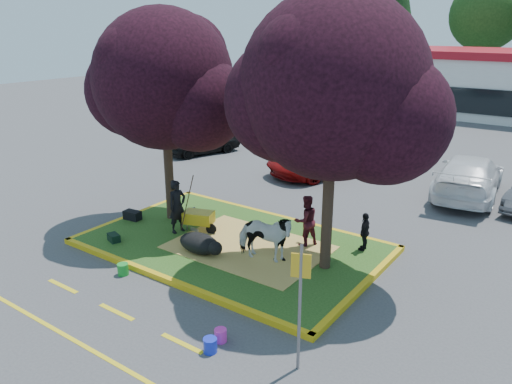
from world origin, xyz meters
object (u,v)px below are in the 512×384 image
Objects in this scene: car_black at (203,141)px; car_silver at (305,152)px; cow at (264,237)px; bucket_green at (123,269)px; bucket_pink at (221,335)px; handler at (177,206)px; wheelbarrow at (199,218)px; calf at (199,243)px; sign_post at (300,294)px; bucket_blue at (210,345)px.

car_silver is at bearing 28.45° from car_black.
car_silver is (-4.01, 9.05, -0.16)m from cow.
car_silver is at bearing 96.53° from bucket_green.
car_black reaches higher than bucket_pink.
car_silver reaches higher than car_black.
wheelbarrow is at bearing -36.48° from handler.
wheelbarrow is at bearing 112.98° from calf.
sign_post is 8.42× the size of bucket_green.
bucket_blue is at bearing 177.21° from sign_post.
handler reaches higher than car_silver.
car_black is at bearing 111.85° from calf.
bucket_pink is 0.39m from bucket_blue.
bucket_green is 12.67m from car_black.
bucket_blue is at bearing -120.42° from handler.
handler is 2.80m from bucket_green.
calf is at bearing 137.66° from bucket_pink.
bucket_pink is at bearing 164.42° from sign_post.
car_black is at bearing 35.29° from cow.
sign_post is at bearing -46.80° from calf.
bucket_pink is 0.92× the size of bucket_blue.
cow is 3.52m from bucket_pink.
sign_post reaches higher than handler.
car_black is (-6.56, 7.71, 0.07)m from wheelbarrow.
wheelbarrow is 5.80m from bucket_blue.
sign_post is 16.69m from car_black.
bucket_pink is at bearing -27.64° from car_black.
calf is (-1.74, -0.61, -0.40)m from cow.
handler is (-1.49, 0.73, 0.53)m from calf.
cow reaches higher than car_black.
calf is 9.93m from car_silver.
cow is at bearing 108.35° from bucket_blue.
wheelbarrow is at bearing 125.78° from sign_post.
bucket_pink is at bearing -11.07° from bucket_green.
wheelbarrow is at bearing 135.96° from bucket_pink.
cow is 4.27m from sign_post.
wheelbarrow is (-2.78, 0.55, -0.26)m from cow.
car_silver is at bearing 98.04° from sign_post.
sign_post reaches higher than bucket_blue.
handler is at bearing 75.14° from car_silver.
wheelbarrow is at bearing 91.73° from bucket_green.
bucket_pink is (2.90, -2.64, -0.29)m from calf.
bucket_blue is (4.44, -3.76, -0.81)m from handler.
car_silver reaches higher than calf.
handler is 0.44× the size of car_black.
cow is 0.40× the size of car_silver.
sign_post reaches higher than bucket_green.
car_black is at bearing 131.54° from bucket_blue.
handler is 5.90× the size of bucket_pink.
bucket_blue is at bearing -82.48° from bucket_pink.
wheelbarrow is at bearing -29.60° from car_black.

